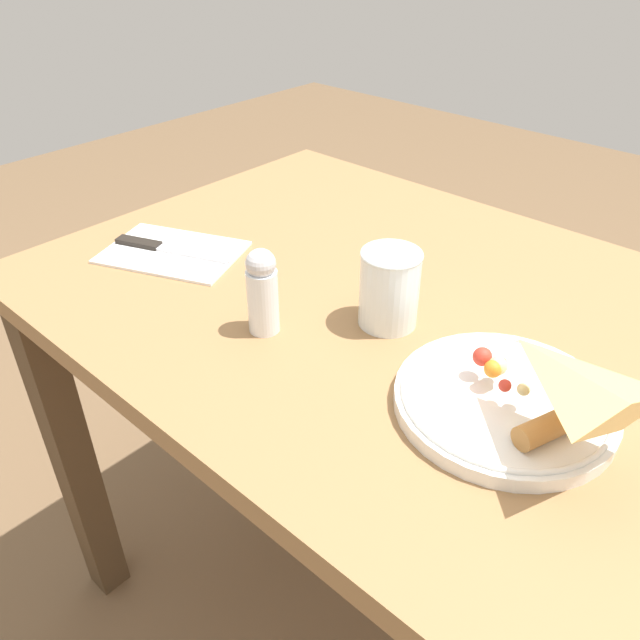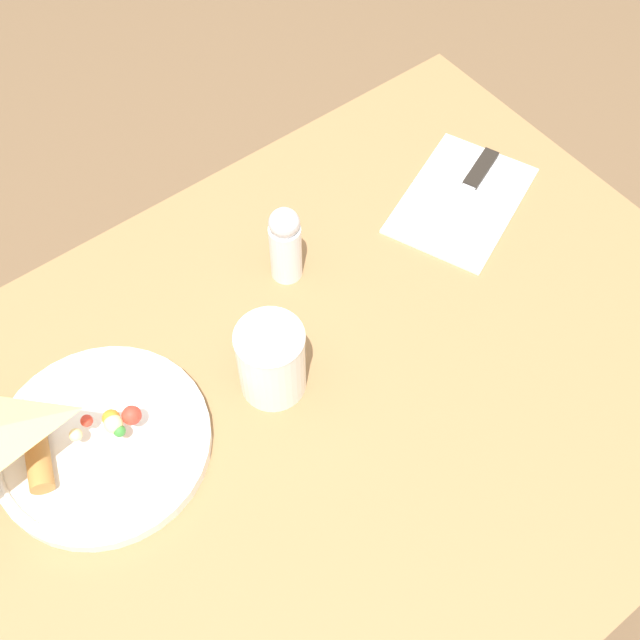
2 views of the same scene
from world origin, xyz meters
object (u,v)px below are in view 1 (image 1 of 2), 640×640
Objects in this scene: plate_pizza at (506,399)px; dining_table at (433,390)px; butter_knife at (167,248)px; milk_glass at (389,289)px; napkin_folded at (173,252)px; salt_shaker at (262,291)px.

dining_table is at bearing 145.01° from plate_pizza.
plate_pizza is 1.22× the size of butter_knife.
milk_glass is 0.36m from butter_knife.
napkin_folded is at bearing -168.59° from milk_glass.
dining_table is at bearing 16.92° from napkin_folded.
dining_table is 4.85× the size of napkin_folded.
butter_knife reaches higher than dining_table.
dining_table is at bearing -4.81° from butter_knife.
napkin_folded is at bearing 169.81° from salt_shaker.
milk_glass is (-0.18, 0.05, 0.03)m from plate_pizza.
milk_glass reaches higher than napkin_folded.
napkin_folded is (-0.52, -0.02, -0.01)m from plate_pizza.
napkin_folded is (-0.38, -0.12, 0.11)m from dining_table.
butter_knife is at bearing -168.33° from milk_glass.
milk_glass is 0.53× the size of butter_knife.
plate_pizza is 0.29m from salt_shaker.
milk_glass is at bearing -10.16° from butter_knife.
milk_glass reaches higher than butter_knife.
napkin_folded is 0.01m from butter_knife.
plate_pizza is at bearing -14.05° from milk_glass.
salt_shaker is at bearing -30.92° from butter_knife.
salt_shaker is (0.24, -0.04, 0.05)m from napkin_folded.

